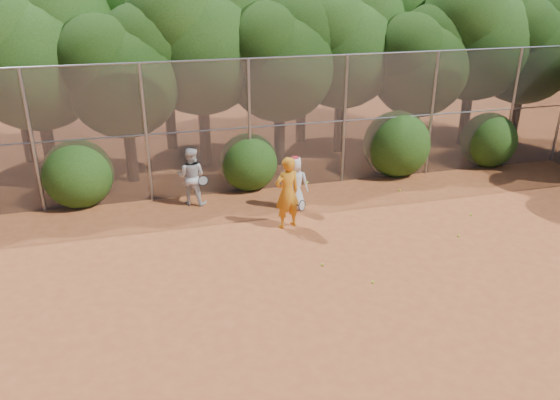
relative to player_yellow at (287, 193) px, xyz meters
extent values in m
plane|color=#A14C24|center=(0.62, -3.21, -0.97)|extent=(80.00, 80.00, 0.00)
cylinder|color=gray|center=(-6.38, 2.79, 1.03)|extent=(0.09, 0.09, 4.00)
cylinder|color=gray|center=(-3.38, 2.79, 1.03)|extent=(0.09, 0.09, 4.00)
cylinder|color=gray|center=(-0.38, 2.79, 1.03)|extent=(0.09, 0.09, 4.00)
cylinder|color=gray|center=(2.62, 2.79, 1.03)|extent=(0.09, 0.09, 4.00)
cylinder|color=gray|center=(5.62, 2.79, 1.03)|extent=(0.09, 0.09, 4.00)
cylinder|color=gray|center=(8.62, 2.79, 1.03)|extent=(0.09, 0.09, 4.00)
cylinder|color=gray|center=(0.62, 2.79, 3.03)|extent=(20.00, 0.05, 0.05)
cylinder|color=gray|center=(0.62, 2.79, 1.03)|extent=(20.00, 0.04, 0.04)
cube|color=slate|center=(0.62, 2.79, 1.03)|extent=(20.00, 0.02, 4.00)
cylinder|color=black|center=(-6.38, 5.29, 0.29)|extent=(0.38, 0.38, 2.52)
sphere|color=#1D4110|center=(-6.38, 5.29, 2.76)|extent=(4.03, 4.03, 4.03)
sphere|color=#1D4110|center=(-5.58, 5.69, 3.77)|extent=(3.23, 3.23, 3.23)
sphere|color=#1D4110|center=(-7.09, 4.99, 3.56)|extent=(3.02, 3.02, 3.02)
cylinder|color=black|center=(-3.88, 4.59, 0.11)|extent=(0.36, 0.36, 2.17)
sphere|color=black|center=(-3.88, 4.59, 2.24)|extent=(3.47, 3.47, 3.47)
sphere|color=black|center=(-3.19, 4.94, 3.11)|extent=(2.78, 2.78, 2.78)
sphere|color=black|center=(-4.49, 4.33, 2.93)|extent=(2.60, 2.60, 2.60)
cylinder|color=black|center=(-1.38, 5.59, 0.36)|extent=(0.39, 0.39, 2.66)
sphere|color=#1D4110|center=(-1.38, 5.59, 2.96)|extent=(4.26, 4.26, 4.26)
sphere|color=#1D4110|center=(-0.53, 6.01, 4.03)|extent=(3.40, 3.40, 3.40)
sphere|color=#1D4110|center=(-2.13, 5.27, 3.82)|extent=(3.19, 3.19, 3.19)
cylinder|color=black|center=(1.12, 4.99, 0.17)|extent=(0.37, 0.37, 2.27)
sphere|color=black|center=(1.12, 4.99, 2.39)|extent=(3.64, 3.64, 3.64)
sphere|color=black|center=(1.85, 5.35, 3.30)|extent=(2.91, 2.91, 2.91)
sphere|color=black|center=(0.48, 4.72, 3.12)|extent=(2.73, 2.73, 2.73)
cylinder|color=black|center=(3.62, 5.79, 0.25)|extent=(0.38, 0.38, 2.45)
sphere|color=#1D4110|center=(3.62, 5.79, 2.65)|extent=(3.92, 3.92, 3.92)
sphere|color=#1D4110|center=(4.40, 6.18, 3.63)|extent=(3.14, 3.14, 3.14)
sphere|color=#1D4110|center=(2.93, 5.49, 3.44)|extent=(2.94, 2.94, 2.94)
cylinder|color=black|center=(6.12, 4.79, 0.08)|extent=(0.36, 0.36, 2.10)
sphere|color=black|center=(6.12, 4.79, 2.14)|extent=(3.36, 3.36, 3.36)
sphere|color=black|center=(6.79, 5.12, 2.98)|extent=(2.69, 2.69, 2.69)
sphere|color=black|center=(5.53, 4.54, 2.81)|extent=(2.52, 2.52, 2.52)
cylinder|color=black|center=(8.62, 5.39, 0.32)|extent=(0.39, 0.39, 2.59)
sphere|color=#1D4110|center=(8.62, 5.39, 2.86)|extent=(4.14, 4.14, 4.14)
sphere|color=#1D4110|center=(9.45, 5.80, 3.90)|extent=(3.32, 3.32, 3.32)
sphere|color=#1D4110|center=(7.89, 5.08, 3.69)|extent=(3.11, 3.11, 3.11)
cylinder|color=black|center=(10.62, 5.09, 0.18)|extent=(0.37, 0.37, 2.31)
sphere|color=black|center=(10.62, 5.09, 2.45)|extent=(3.70, 3.70, 3.70)
sphere|color=black|center=(11.36, 5.46, 3.37)|extent=(2.96, 2.96, 2.96)
sphere|color=black|center=(9.97, 4.81, 3.19)|extent=(2.77, 2.77, 2.77)
cylinder|color=black|center=(-7.38, 7.59, 0.34)|extent=(0.39, 0.39, 2.62)
sphere|color=#1D4110|center=(-7.38, 7.59, 2.91)|extent=(4.20, 4.20, 4.20)
sphere|color=#1D4110|center=(-6.54, 8.01, 3.96)|extent=(3.36, 3.36, 3.36)
cylinder|color=black|center=(-2.38, 7.79, 0.43)|extent=(0.40, 0.40, 2.80)
sphere|color=#1D4110|center=(-2.38, 7.79, 3.17)|extent=(4.48, 4.48, 4.48)
sphere|color=#1D4110|center=(-1.49, 8.24, 4.29)|extent=(3.58, 3.58, 3.58)
sphere|color=#1D4110|center=(-3.17, 7.45, 4.07)|extent=(3.36, 3.36, 3.36)
cylinder|color=black|center=(2.62, 7.39, 0.29)|extent=(0.38, 0.38, 2.52)
sphere|color=#1D4110|center=(2.62, 7.39, 2.76)|extent=(4.03, 4.03, 4.03)
sphere|color=#1D4110|center=(3.42, 7.79, 3.77)|extent=(3.23, 3.23, 3.23)
sphere|color=#1D4110|center=(1.91, 7.09, 3.56)|extent=(3.02, 3.02, 3.02)
cylinder|color=black|center=(7.12, 7.99, 0.39)|extent=(0.40, 0.40, 2.73)
sphere|color=#1D4110|center=(7.12, 7.99, 3.07)|extent=(4.37, 4.37, 4.37)
sphere|color=#1D4110|center=(7.99, 8.43, 4.16)|extent=(3.49, 3.49, 3.49)
sphere|color=#1D4110|center=(6.35, 7.66, 3.94)|extent=(3.28, 3.28, 3.28)
sphere|color=#1D4110|center=(-5.38, 3.09, 0.03)|extent=(2.00, 2.00, 2.00)
sphere|color=#1D4110|center=(-0.38, 3.09, -0.07)|extent=(1.80, 1.80, 1.80)
sphere|color=#1D4110|center=(4.62, 3.09, 0.13)|extent=(2.20, 2.20, 2.20)
sphere|color=#1D4110|center=(8.12, 3.09, -0.02)|extent=(1.90, 1.90, 1.90)
imported|color=orange|center=(0.00, 0.00, 0.00)|extent=(0.80, 0.63, 1.95)
torus|color=black|center=(0.35, -0.20, -0.32)|extent=(0.28, 0.24, 0.30)
cylinder|color=black|center=(0.21, -0.03, -0.35)|extent=(0.20, 0.24, 0.07)
imported|color=silver|center=(0.53, 1.08, -0.20)|extent=(0.89, 0.74, 1.55)
ellipsoid|color=red|center=(0.53, 1.08, 0.54)|extent=(0.22, 0.22, 0.13)
sphere|color=#B5D727|center=(0.83, 0.88, -0.12)|extent=(0.07, 0.07, 0.07)
imported|color=silver|center=(-2.25, 2.19, -0.12)|extent=(1.02, 0.92, 1.70)
torus|color=black|center=(-1.95, 1.89, -0.17)|extent=(0.36, 0.31, 0.25)
cylinder|color=black|center=(-1.88, 2.04, -0.31)|extent=(0.12, 0.23, 0.20)
sphere|color=#B5D727|center=(4.09, -1.73, -0.94)|extent=(0.07, 0.07, 0.07)
sphere|color=#B5D727|center=(5.14, -0.67, -0.94)|extent=(0.07, 0.07, 0.07)
sphere|color=#B5D727|center=(1.04, -3.24, -0.94)|extent=(0.07, 0.07, 0.07)
sphere|color=#B5D727|center=(0.22, -2.24, -0.94)|extent=(0.07, 0.07, 0.07)
sphere|color=#B5D727|center=(4.04, 1.50, -0.94)|extent=(0.07, 0.07, 0.07)
camera|label=1|loc=(-3.56, -12.62, 5.38)|focal=35.00mm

